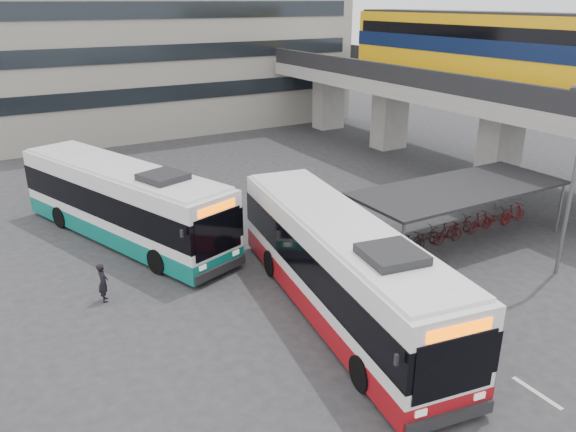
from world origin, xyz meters
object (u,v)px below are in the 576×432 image
bus_main (340,268)px  bus_teal (123,203)px  pedestrian (103,282)px  lamp_post (574,170)px

bus_main → bus_teal: 11.35m
bus_teal → pedestrian: (-2.26, -5.37, -0.98)m
bus_main → bus_teal: bearing=123.3°
lamp_post → bus_main: bearing=163.3°
bus_teal → lamp_post: 18.73m
bus_main → lamp_post: (9.25, -1.92, 2.59)m
bus_teal → lamp_post: bearing=-60.7°
bus_teal → lamp_post: lamp_post is taller
bus_main → pedestrian: (-6.95, 4.96, -0.98)m
pedestrian → bus_teal: bearing=-12.4°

